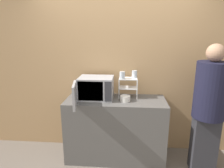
{
  "coord_description": "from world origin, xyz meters",
  "views": [
    {
      "loc": [
        0.17,
        -2.45,
        1.88
      ],
      "look_at": [
        -0.05,
        0.32,
        1.16
      ],
      "focal_mm": 32.0,
      "sensor_mm": 36.0,
      "label": 1
    }
  ],
  "objects_px": {
    "glass_back_right": "(134,74)",
    "person": "(209,104)",
    "microwave": "(95,88)",
    "dish_rack": "(128,83)",
    "bowl": "(125,99)",
    "glass_front_left": "(122,75)"
  },
  "relations": [
    {
      "from": "glass_back_right",
      "to": "person",
      "type": "xyz_separation_m",
      "value": [
        0.96,
        -0.39,
        -0.3
      ]
    },
    {
      "from": "microwave",
      "to": "person",
      "type": "distance_m",
      "value": 1.55
    },
    {
      "from": "microwave",
      "to": "dish_rack",
      "type": "xyz_separation_m",
      "value": [
        0.48,
        0.12,
        0.05
      ]
    },
    {
      "from": "microwave",
      "to": "glass_back_right",
      "type": "height_order",
      "value": "glass_back_right"
    },
    {
      "from": "bowl",
      "to": "person",
      "type": "bearing_deg",
      "value": -7.66
    },
    {
      "from": "glass_front_left",
      "to": "glass_back_right",
      "type": "xyz_separation_m",
      "value": [
        0.18,
        0.1,
        0.0
      ]
    },
    {
      "from": "glass_back_right",
      "to": "person",
      "type": "relative_size",
      "value": 0.06
    },
    {
      "from": "microwave",
      "to": "glass_front_left",
      "type": "bearing_deg",
      "value": 10.69
    },
    {
      "from": "dish_rack",
      "to": "glass_front_left",
      "type": "xyz_separation_m",
      "value": [
        -0.09,
        -0.05,
        0.13
      ]
    },
    {
      "from": "glass_front_left",
      "to": "glass_back_right",
      "type": "height_order",
      "value": "same"
    },
    {
      "from": "glass_front_left",
      "to": "bowl",
      "type": "relative_size",
      "value": 0.72
    },
    {
      "from": "glass_back_right",
      "to": "bowl",
      "type": "distance_m",
      "value": 0.41
    },
    {
      "from": "glass_front_left",
      "to": "person",
      "type": "relative_size",
      "value": 0.06
    },
    {
      "from": "glass_back_right",
      "to": "microwave",
      "type": "bearing_deg",
      "value": -163.22
    },
    {
      "from": "glass_back_right",
      "to": "glass_front_left",
      "type": "bearing_deg",
      "value": -151.26
    },
    {
      "from": "microwave",
      "to": "dish_rack",
      "type": "relative_size",
      "value": 2.55
    },
    {
      "from": "glass_back_right",
      "to": "bowl",
      "type": "relative_size",
      "value": 0.72
    },
    {
      "from": "glass_front_left",
      "to": "glass_back_right",
      "type": "relative_size",
      "value": 1.0
    },
    {
      "from": "glass_front_left",
      "to": "microwave",
      "type": "bearing_deg",
      "value": -169.31
    },
    {
      "from": "dish_rack",
      "to": "person",
      "type": "bearing_deg",
      "value": -17.88
    },
    {
      "from": "glass_front_left",
      "to": "bowl",
      "type": "bearing_deg",
      "value": -71.3
    },
    {
      "from": "microwave",
      "to": "person",
      "type": "bearing_deg",
      "value": -8.08
    }
  ]
}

